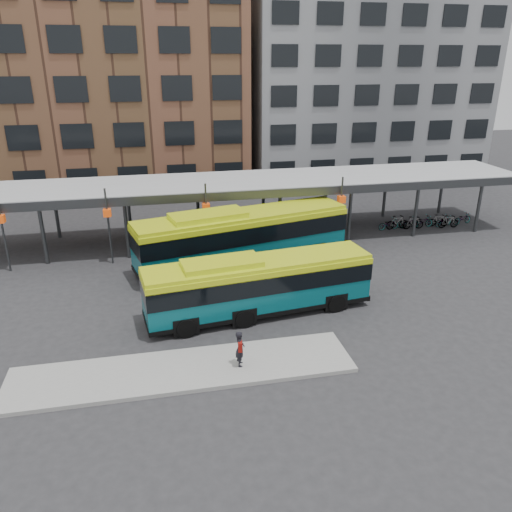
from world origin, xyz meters
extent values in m
plane|color=#28282B|center=(0.00, 0.00, 0.00)|extent=(120.00, 120.00, 0.00)
cube|color=gray|center=(-5.50, -3.00, 0.09)|extent=(14.00, 3.00, 0.18)
cube|color=#999B9E|center=(0.00, 13.00, 4.00)|extent=(40.00, 6.00, 0.35)
cube|color=#383A3D|center=(0.00, 10.00, 3.85)|extent=(40.00, 0.15, 0.55)
cylinder|color=#383A3D|center=(-13.00, 10.50, 1.90)|extent=(0.24, 0.24, 3.80)
cylinder|color=#383A3D|center=(-13.00, 15.50, 1.90)|extent=(0.24, 0.24, 3.80)
cylinder|color=#383A3D|center=(-8.00, 10.50, 1.90)|extent=(0.24, 0.24, 3.80)
cylinder|color=#383A3D|center=(-8.00, 15.50, 1.90)|extent=(0.24, 0.24, 3.80)
cylinder|color=#383A3D|center=(-3.00, 10.50, 1.90)|extent=(0.24, 0.24, 3.80)
cylinder|color=#383A3D|center=(-3.00, 15.50, 1.90)|extent=(0.24, 0.24, 3.80)
cylinder|color=#383A3D|center=(2.00, 10.50, 1.90)|extent=(0.24, 0.24, 3.80)
cylinder|color=#383A3D|center=(2.00, 15.50, 1.90)|extent=(0.24, 0.24, 3.80)
cylinder|color=#383A3D|center=(7.00, 10.50, 1.90)|extent=(0.24, 0.24, 3.80)
cylinder|color=#383A3D|center=(7.00, 15.50, 1.90)|extent=(0.24, 0.24, 3.80)
cylinder|color=#383A3D|center=(12.00, 10.50, 1.90)|extent=(0.24, 0.24, 3.80)
cylinder|color=#383A3D|center=(12.00, 15.50, 1.90)|extent=(0.24, 0.24, 3.80)
cylinder|color=#383A3D|center=(17.00, 10.50, 1.90)|extent=(0.24, 0.24, 3.80)
cylinder|color=#383A3D|center=(17.00, 15.50, 1.90)|extent=(0.24, 0.24, 3.80)
cylinder|color=#383A3D|center=(-15.00, 9.70, 2.40)|extent=(0.12, 0.12, 4.80)
cube|color=#D7430C|center=(-15.00, 9.70, 3.30)|extent=(0.45, 0.45, 0.45)
cylinder|color=#383A3D|center=(-9.00, 9.70, 2.40)|extent=(0.12, 0.12, 4.80)
cube|color=#D7430C|center=(-9.00, 9.70, 3.30)|extent=(0.45, 0.45, 0.45)
cylinder|color=#383A3D|center=(-3.00, 9.70, 2.40)|extent=(0.12, 0.12, 4.80)
cube|color=#D7430C|center=(-3.00, 9.70, 3.30)|extent=(0.45, 0.45, 0.45)
cylinder|color=#383A3D|center=(6.00, 9.70, 2.40)|extent=(0.12, 0.12, 4.80)
cube|color=#D7430C|center=(6.00, 9.70, 3.30)|extent=(0.45, 0.45, 0.45)
cube|color=brown|center=(-10.00, 32.00, 11.00)|extent=(26.00, 14.00, 22.00)
cube|color=slate|center=(16.00, 32.00, 10.00)|extent=(24.00, 14.00, 20.00)
cube|color=#08515A|center=(-1.40, 1.37, 1.50)|extent=(11.44, 3.72, 2.34)
cube|color=black|center=(-1.40, 1.37, 1.97)|extent=(11.50, 3.78, 0.89)
cube|color=#BDCE15|center=(-1.40, 1.37, 2.76)|extent=(11.43, 3.63, 0.19)
cube|color=#BDCE15|center=(-3.26, 1.13, 2.95)|extent=(3.93, 2.14, 0.33)
cube|color=black|center=(-1.40, 1.37, 0.44)|extent=(11.51, 3.78, 0.22)
cylinder|color=black|center=(2.46, 0.70, 0.47)|extent=(0.96, 0.40, 0.94)
cylinder|color=black|center=(2.18, 2.97, 0.47)|extent=(0.96, 0.40, 0.94)
cylinder|color=black|center=(-2.37, 0.09, 0.47)|extent=(0.96, 0.40, 0.94)
cylinder|color=black|center=(-2.66, 2.36, 0.47)|extent=(0.96, 0.40, 0.94)
cylinder|color=black|center=(-5.16, -0.26, 0.47)|extent=(0.96, 0.40, 0.94)
cylinder|color=black|center=(-5.45, 2.01, 0.47)|extent=(0.96, 0.40, 0.94)
cube|color=#08515A|center=(-1.02, 7.78, 1.76)|extent=(13.45, 5.79, 2.74)
cube|color=black|center=(-1.02, 7.78, 2.30)|extent=(13.51, 5.86, 1.04)
cube|color=#BDCE15|center=(-1.02, 7.78, 3.24)|extent=(13.42, 5.68, 0.22)
cube|color=#BDCE15|center=(-3.15, 7.26, 3.46)|extent=(4.73, 2.96, 0.38)
cube|color=black|center=(-1.02, 7.78, 0.52)|extent=(13.53, 5.87, 0.26)
cylinder|color=black|center=(3.56, 7.52, 0.55)|extent=(1.14, 0.58, 1.10)
cylinder|color=black|center=(2.93, 10.12, 0.55)|extent=(1.14, 0.58, 1.10)
cylinder|color=black|center=(-1.98, 6.17, 0.55)|extent=(1.14, 0.58, 1.10)
cylinder|color=black|center=(-2.62, 8.77, 0.55)|extent=(1.14, 0.58, 1.10)
cylinder|color=black|center=(-5.18, 5.39, 0.55)|extent=(1.14, 0.58, 1.10)
cylinder|color=black|center=(-5.82, 7.99, 0.55)|extent=(1.14, 0.58, 1.10)
imported|color=black|center=(-3.18, -3.23, 0.96)|extent=(0.44, 0.61, 1.56)
cube|color=maroon|center=(-3.21, -3.40, 1.17)|extent=(0.20, 0.31, 0.42)
imported|color=slate|center=(10.89, 12.22, 0.44)|extent=(1.73, 0.77, 0.88)
imported|color=slate|center=(11.56, 12.22, 0.53)|extent=(1.79, 0.59, 1.06)
imported|color=slate|center=(12.50, 12.30, 0.43)|extent=(1.70, 0.83, 0.86)
imported|color=slate|center=(12.77, 12.00, 0.49)|extent=(1.67, 0.54, 0.99)
imported|color=slate|center=(13.64, 12.20, 0.47)|extent=(1.83, 0.75, 0.94)
imported|color=slate|center=(14.98, 12.19, 0.47)|extent=(1.61, 0.67, 0.94)
imported|color=slate|center=(15.40, 12.18, 0.42)|extent=(1.70, 0.97, 0.84)
imported|color=slate|center=(15.52, 11.70, 0.49)|extent=(1.64, 0.49, 0.98)
imported|color=slate|center=(17.12, 12.33, 0.44)|extent=(1.79, 0.99, 0.89)
camera|label=1|loc=(-6.16, -20.52, 12.00)|focal=35.00mm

